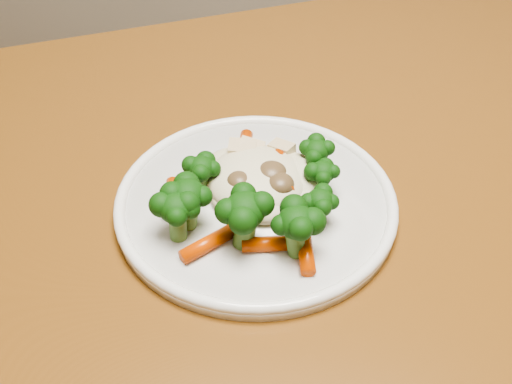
% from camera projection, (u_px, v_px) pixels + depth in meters
% --- Properties ---
extents(dining_table, '(1.56, 1.34, 0.75)m').
position_uv_depth(dining_table, '(215.00, 359.00, 0.55)').
color(dining_table, brown).
rests_on(dining_table, ground).
extents(plate, '(0.24, 0.24, 0.01)m').
position_uv_depth(plate, '(256.00, 205.00, 0.55)').
color(plate, white).
rests_on(plate, dining_table).
extents(meal, '(0.15, 0.17, 0.05)m').
position_uv_depth(meal, '(252.00, 192.00, 0.53)').
color(meal, beige).
rests_on(meal, plate).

